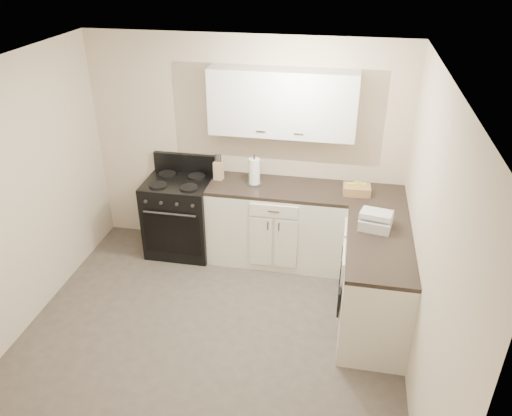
% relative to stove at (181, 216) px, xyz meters
% --- Properties ---
extents(floor, '(3.60, 3.60, 0.00)m').
position_rel_stove_xyz_m(floor, '(0.73, -1.48, -0.46)').
color(floor, '#473F38').
rests_on(floor, ground).
extents(ceiling, '(3.60, 3.60, 0.00)m').
position_rel_stove_xyz_m(ceiling, '(0.73, -1.48, 2.04)').
color(ceiling, white).
rests_on(ceiling, wall_back).
extents(wall_back, '(3.60, 0.00, 3.60)m').
position_rel_stove_xyz_m(wall_back, '(0.73, 0.32, 0.79)').
color(wall_back, beige).
rests_on(wall_back, ground).
extents(wall_right, '(0.00, 3.60, 3.60)m').
position_rel_stove_xyz_m(wall_right, '(2.53, -1.48, 0.79)').
color(wall_right, beige).
rests_on(wall_right, ground).
extents(wall_left, '(0.00, 3.60, 3.60)m').
position_rel_stove_xyz_m(wall_left, '(-1.07, -1.48, 0.79)').
color(wall_left, beige).
rests_on(wall_left, ground).
extents(wall_front, '(3.60, 0.00, 3.60)m').
position_rel_stove_xyz_m(wall_front, '(0.73, -3.28, 0.79)').
color(wall_front, beige).
rests_on(wall_front, ground).
extents(base_cabinets_back, '(1.55, 0.60, 0.90)m').
position_rel_stove_xyz_m(base_cabinets_back, '(1.16, 0.02, -0.01)').
color(base_cabinets_back, silver).
rests_on(base_cabinets_back, floor).
extents(base_cabinets_right, '(0.60, 1.90, 0.90)m').
position_rel_stove_xyz_m(base_cabinets_right, '(2.23, -0.63, -0.01)').
color(base_cabinets_right, silver).
rests_on(base_cabinets_right, floor).
extents(countertop_back, '(1.55, 0.60, 0.04)m').
position_rel_stove_xyz_m(countertop_back, '(1.16, 0.02, 0.46)').
color(countertop_back, black).
rests_on(countertop_back, base_cabinets_back).
extents(countertop_right, '(0.60, 1.90, 0.04)m').
position_rel_stove_xyz_m(countertop_right, '(2.23, -0.63, 0.46)').
color(countertop_right, black).
rests_on(countertop_right, base_cabinets_right).
extents(upper_cabinets, '(1.55, 0.30, 0.70)m').
position_rel_stove_xyz_m(upper_cabinets, '(1.16, 0.18, 1.38)').
color(upper_cabinets, silver).
rests_on(upper_cabinets, wall_back).
extents(stove, '(0.75, 0.64, 0.91)m').
position_rel_stove_xyz_m(stove, '(0.00, 0.00, 0.00)').
color(stove, black).
rests_on(stove, floor).
extents(knife_block, '(0.11, 0.10, 0.21)m').
position_rel_stove_xyz_m(knife_block, '(0.46, 0.09, 0.59)').
color(knife_block, tan).
rests_on(knife_block, countertop_back).
extents(paper_towel, '(0.15, 0.15, 0.30)m').
position_rel_stove_xyz_m(paper_towel, '(0.88, 0.04, 0.63)').
color(paper_towel, white).
rests_on(paper_towel, countertop_back).
extents(soap_bottle, '(0.07, 0.07, 0.17)m').
position_rel_stove_xyz_m(soap_bottle, '(0.85, 0.02, 0.56)').
color(soap_bottle, green).
rests_on(soap_bottle, countertop_back).
extents(picture_frame, '(0.11, 0.06, 0.13)m').
position_rel_stove_xyz_m(picture_frame, '(0.83, 0.28, 0.54)').
color(picture_frame, black).
rests_on(picture_frame, countertop_back).
extents(wicker_basket, '(0.30, 0.21, 0.10)m').
position_rel_stove_xyz_m(wicker_basket, '(2.00, 0.01, 0.53)').
color(wicker_basket, '#AE8352').
rests_on(wicker_basket, countertop_right).
extents(countertop_grill, '(0.33, 0.32, 0.11)m').
position_rel_stove_xyz_m(countertop_grill, '(2.19, -0.67, 0.53)').
color(countertop_grill, silver).
rests_on(countertop_grill, countertop_right).
extents(oven_mitt_near, '(0.02, 0.15, 0.27)m').
position_rel_stove_xyz_m(oven_mitt_near, '(1.91, -1.19, -0.03)').
color(oven_mitt_near, black).
rests_on(oven_mitt_near, base_cabinets_right).
extents(oven_mitt_far, '(0.02, 0.15, 0.27)m').
position_rel_stove_xyz_m(oven_mitt_far, '(1.91, -0.94, 0.06)').
color(oven_mitt_far, black).
rests_on(oven_mitt_far, base_cabinets_right).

